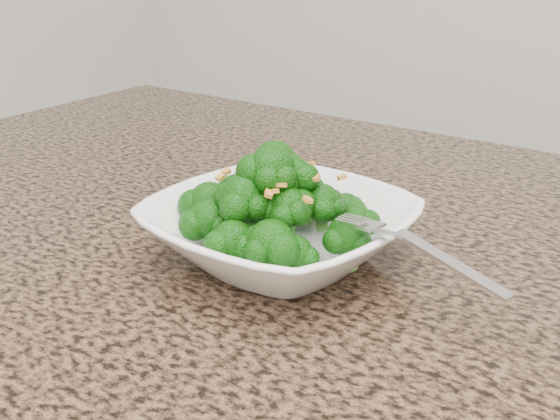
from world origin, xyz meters
The scene contains 5 objects.
granite_counter centered at (0.00, 0.30, 0.89)m, with size 1.64×1.04×0.03m, color brown.
bowl centered at (-0.15, 0.33, 0.93)m, with size 0.23×0.23×0.06m, color white.
broccoli_pile centered at (-0.15, 0.33, 0.99)m, with size 0.20×0.20×0.07m, color #104F09, non-canonical shape.
garlic_topping centered at (-0.15, 0.33, 1.03)m, with size 0.12×0.12×0.01m, color gold, non-canonical shape.
fork centered at (-0.03, 0.31, 0.96)m, with size 0.17×0.03×0.01m, color silver, non-canonical shape.
Camera 1 is at (0.19, -0.15, 1.19)m, focal length 45.00 mm.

